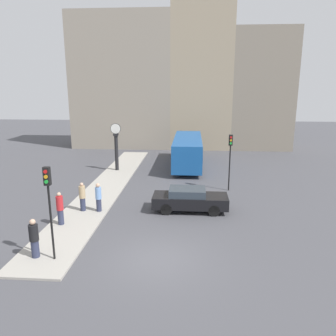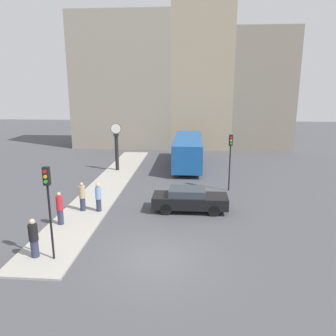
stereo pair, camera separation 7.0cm
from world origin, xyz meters
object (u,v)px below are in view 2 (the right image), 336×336
at_px(traffic_light_near, 48,195).
at_px(pedestrian_blue_stripe, 98,197).
at_px(sedan_car, 189,199).
at_px(pedestrian_tan_coat, 82,197).
at_px(bus_distant, 188,150).
at_px(street_clock, 117,147).
at_px(traffic_light_far, 230,151).
at_px(pedestrian_black_jacket, 34,238).
at_px(pedestrian_red_top, 60,208).

distance_m(traffic_light_near, pedestrian_blue_stripe, 5.96).
bearing_deg(sedan_car, pedestrian_tan_coat, -173.78).
height_order(bus_distant, street_clock, street_clock).
distance_m(bus_distant, pedestrian_blue_stripe, 13.25).
bearing_deg(sedan_car, traffic_light_far, 56.72).
relative_size(traffic_light_near, pedestrian_blue_stripe, 2.36).
bearing_deg(pedestrian_tan_coat, sedan_car, 6.22).
xyz_separation_m(traffic_light_far, pedestrian_tan_coat, (-9.09, -4.92, -1.92)).
bearing_deg(traffic_light_far, pedestrian_tan_coat, -151.57).
relative_size(traffic_light_near, pedestrian_tan_coat, 2.35).
xyz_separation_m(bus_distant, pedestrian_black_jacket, (-6.28, -17.73, -0.57)).
height_order(traffic_light_far, pedestrian_black_jacket, traffic_light_far).
height_order(pedestrian_black_jacket, pedestrian_red_top, pedestrian_red_top).
xyz_separation_m(bus_distant, traffic_light_far, (3.07, -7.30, 1.33)).
distance_m(traffic_light_near, pedestrian_red_top, 4.23).
bearing_deg(pedestrian_black_jacket, bus_distant, 70.49).
distance_m(bus_distant, traffic_light_far, 8.03).
height_order(traffic_light_near, pedestrian_black_jacket, traffic_light_near).
xyz_separation_m(pedestrian_blue_stripe, pedestrian_red_top, (-1.50, -2.03, 0.03)).
relative_size(sedan_car, pedestrian_black_jacket, 2.55).
height_order(bus_distant, pedestrian_blue_stripe, bus_distant).
bearing_deg(street_clock, bus_distant, 20.96).
bearing_deg(pedestrian_red_top, sedan_car, 21.85).
relative_size(pedestrian_tan_coat, pedestrian_red_top, 0.96).
relative_size(bus_distant, traffic_light_near, 2.35).
xyz_separation_m(sedan_car, pedestrian_red_top, (-6.83, -2.74, 0.27)).
distance_m(sedan_car, pedestrian_tan_coat, 6.35).
bearing_deg(pedestrian_black_jacket, street_clock, 89.68).
height_order(sedan_car, traffic_light_near, traffic_light_near).
relative_size(bus_distant, pedestrian_black_jacket, 5.46).
relative_size(pedestrian_blue_stripe, pedestrian_tan_coat, 0.99).
distance_m(traffic_light_far, pedestrian_black_jacket, 14.15).
relative_size(sedan_car, pedestrian_blue_stripe, 2.60).
distance_m(pedestrian_tan_coat, pedestrian_red_top, 2.12).
xyz_separation_m(pedestrian_blue_stripe, pedestrian_black_jacket, (-1.24, -5.49, 0.00)).
height_order(pedestrian_blue_stripe, pedestrian_tan_coat, pedestrian_tan_coat).
height_order(sedan_car, bus_distant, bus_distant).
relative_size(traffic_light_near, street_clock, 0.99).
xyz_separation_m(sedan_car, traffic_light_far, (2.78, 4.24, 2.15)).
height_order(traffic_light_far, street_clock, street_clock).
bearing_deg(pedestrian_blue_stripe, traffic_light_near, -93.81).
relative_size(street_clock, pedestrian_black_jacket, 2.36).
bearing_deg(traffic_light_near, street_clock, 92.90).
bearing_deg(traffic_light_far, pedestrian_red_top, -144.03).
height_order(sedan_car, street_clock, street_clock).
bearing_deg(traffic_light_near, pedestrian_blue_stripe, 86.19).
xyz_separation_m(sedan_car, pedestrian_blue_stripe, (-5.34, -0.71, 0.24)).
relative_size(bus_distant, pedestrian_red_top, 5.33).
relative_size(traffic_light_near, pedestrian_black_jacket, 2.32).
bearing_deg(pedestrian_tan_coat, traffic_light_near, -83.89).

